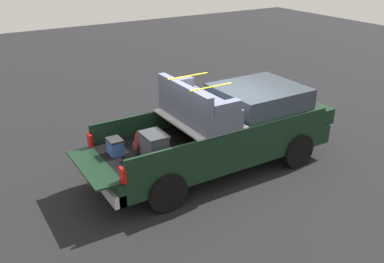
# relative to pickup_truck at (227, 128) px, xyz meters

# --- Properties ---
(ground_plane) EXTENTS (40.00, 40.00, 0.00)m
(ground_plane) POSITION_rel_pickup_truck_xyz_m (-0.35, 0.00, -0.96)
(ground_plane) COLOR black
(pickup_truck) EXTENTS (6.05, 2.06, 2.23)m
(pickup_truck) POSITION_rel_pickup_truck_xyz_m (0.00, 0.00, 0.00)
(pickup_truck) COLOR black
(pickup_truck) RESTS_ON ground_plane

